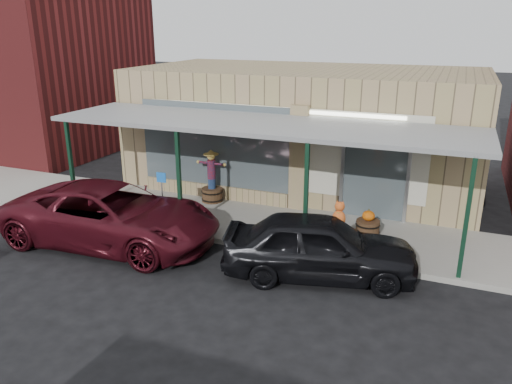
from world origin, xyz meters
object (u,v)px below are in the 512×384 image
at_px(barrel_scarecrow, 212,184).
at_px(handicap_sign, 162,189).
at_px(parked_sedan, 320,246).
at_px(barrel_pumpkin, 368,226).
at_px(car_maroon, 112,215).

xyz_separation_m(barrel_scarecrow, handicap_sign, (-0.65, -1.93, 0.34)).
height_order(handicap_sign, parked_sedan, parked_sedan).
bearing_deg(barrel_pumpkin, parked_sedan, -105.56).
xyz_separation_m(parked_sedan, car_maroon, (-5.66, -0.27, 0.04)).
relative_size(barrel_scarecrow, handicap_sign, 1.21).
height_order(barrel_scarecrow, barrel_pumpkin, barrel_scarecrow).
xyz_separation_m(barrel_pumpkin, car_maroon, (-6.36, -2.78, 0.39)).
bearing_deg(parked_sedan, car_maroon, 78.67).
relative_size(barrel_scarecrow, car_maroon, 0.30).
relative_size(barrel_pumpkin, parked_sedan, 0.17).
relative_size(barrel_scarecrow, parked_sedan, 0.36).
bearing_deg(barrel_pumpkin, barrel_scarecrow, 170.48).
bearing_deg(car_maroon, handicap_sign, -18.98).
xyz_separation_m(barrel_pumpkin, handicap_sign, (-5.87, -1.05, 0.65)).
distance_m(barrel_scarecrow, parked_sedan, 5.65).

